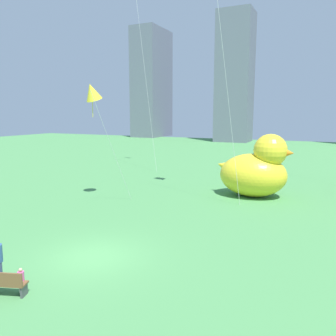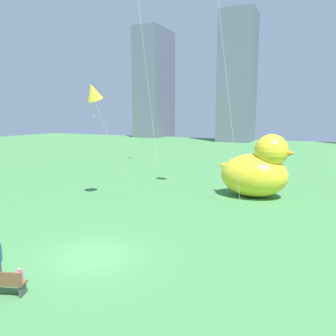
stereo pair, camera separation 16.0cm
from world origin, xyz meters
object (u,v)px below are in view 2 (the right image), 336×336
(person_child, at_px, (20,279))
(kite_yellow, at_px, (93,92))
(park_bench, at_px, (3,282))
(giant_inflatable_duck, at_px, (257,170))

(person_child, distance_m, kite_yellow, 14.48)
(person_child, bearing_deg, kite_yellow, 115.53)
(park_bench, xyz_separation_m, person_child, (0.36, 0.39, 0.03))
(park_bench, xyz_separation_m, kite_yellow, (-5.09, 11.81, 7.08))
(giant_inflatable_duck, bearing_deg, kite_yellow, -149.32)
(park_bench, bearing_deg, kite_yellow, 113.32)
(park_bench, bearing_deg, giant_inflatable_duck, 74.42)
(park_bench, height_order, kite_yellow, kite_yellow)
(kite_yellow, bearing_deg, person_child, -64.47)
(giant_inflatable_duck, bearing_deg, park_bench, -105.58)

